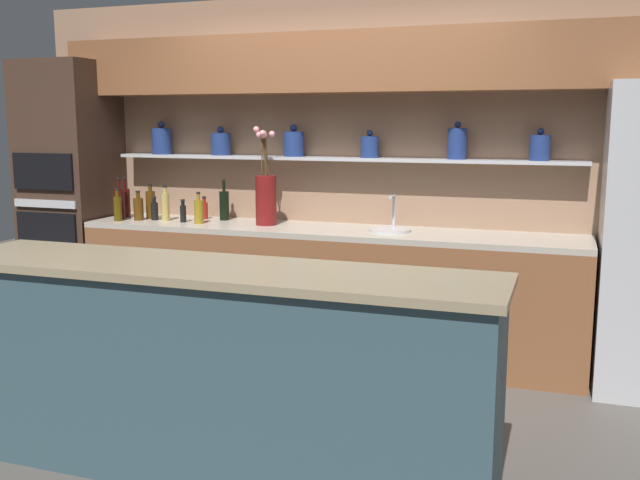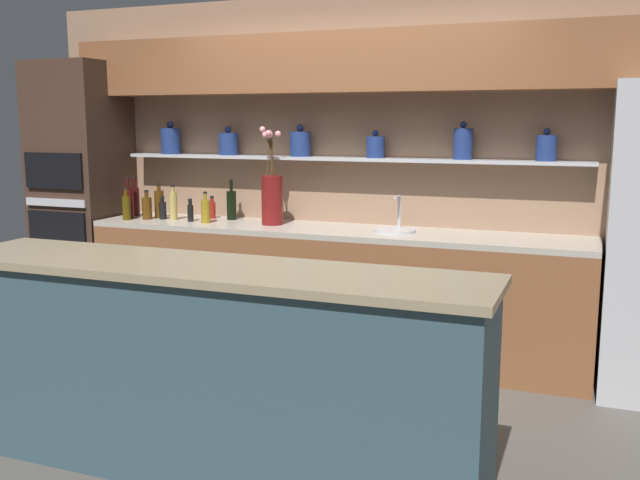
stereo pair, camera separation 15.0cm
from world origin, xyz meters
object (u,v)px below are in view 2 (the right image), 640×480
at_px(sink_fixture, 395,228).
at_px(bottle_wine_2, 135,201).
at_px(oven_tower, 83,195).
at_px(bottle_spirit_4, 159,204).
at_px(bottle_sauce_10, 190,212).
at_px(bottle_sauce_7, 212,209).
at_px(bottle_oil_0, 126,207).
at_px(flower_vase, 272,196).
at_px(bottle_wine_1, 129,203).
at_px(bottle_wine_3, 231,205).
at_px(bottle_spirit_9, 173,205).
at_px(bottle_oil_5, 206,211).
at_px(bottle_spirit_8, 147,208).
at_px(bottle_sauce_6, 163,210).

xyz_separation_m(sink_fixture, bottle_wine_2, (-2.20, 0.06, 0.10)).
height_order(oven_tower, bottle_spirit_4, oven_tower).
xyz_separation_m(bottle_spirit_4, bottle_sauce_10, (0.34, -0.09, -0.04)).
bearing_deg(bottle_sauce_7, bottle_oil_0, -150.72).
height_order(flower_vase, bottle_wine_1, flower_vase).
bearing_deg(bottle_sauce_10, bottle_wine_2, 167.80).
height_order(oven_tower, bottle_wine_1, oven_tower).
bearing_deg(bottle_wine_3, bottle_spirit_9, -156.74).
relative_size(bottle_wine_3, bottle_oil_5, 1.33).
bearing_deg(flower_vase, bottle_sauce_10, -173.14).
xyz_separation_m(sink_fixture, bottle_spirit_8, (-1.99, -0.09, 0.07)).
xyz_separation_m(bottle_wine_2, bottle_sauce_10, (0.60, -0.13, -0.04)).
bearing_deg(flower_vase, bottle_wine_2, 177.66).
distance_m(bottle_spirit_4, bottle_sauce_7, 0.43).
xyz_separation_m(bottle_sauce_7, bottle_spirit_9, (-0.24, -0.19, 0.04)).
height_order(flower_vase, bottle_wine_2, flower_vase).
bearing_deg(bottle_wine_2, bottle_wine_3, 5.58).
xyz_separation_m(sink_fixture, bottle_oil_5, (-1.45, -0.10, 0.07)).
height_order(bottle_wine_2, bottle_spirit_8, bottle_wine_2).
height_order(flower_vase, bottle_wine_3, flower_vase).
bearing_deg(bottle_wine_2, bottle_oil_0, -69.37).
xyz_separation_m(oven_tower, bottle_spirit_9, (0.89, -0.03, -0.04)).
bearing_deg(bottle_wine_2, flower_vase, -2.34).
height_order(bottle_oil_5, bottle_spirit_8, bottle_oil_5).
xyz_separation_m(bottle_sauce_6, bottle_sauce_10, (0.27, -0.04, -0.00)).
relative_size(oven_tower, bottle_wine_1, 6.58).
xyz_separation_m(bottle_oil_0, bottle_wine_1, (-0.05, 0.11, 0.02)).
relative_size(bottle_wine_1, bottle_oil_5, 1.37).
bearing_deg(bottle_oil_0, bottle_spirit_9, 22.13).
xyz_separation_m(bottle_wine_1, bottle_sauce_10, (0.57, -0.00, -0.05)).
bearing_deg(bottle_spirit_4, flower_vase, -0.84).
relative_size(oven_tower, sink_fixture, 7.33).
distance_m(oven_tower, bottle_sauce_10, 1.07).
xyz_separation_m(bottle_wine_1, bottle_sauce_7, (0.63, 0.22, -0.05)).
bearing_deg(bottle_spirit_4, bottle_sauce_7, 17.16).
height_order(oven_tower, bottle_oil_5, oven_tower).
bearing_deg(bottle_wine_3, bottle_spirit_4, -168.52).
xyz_separation_m(oven_tower, bottle_wine_1, (0.50, -0.06, -0.03)).
relative_size(bottle_sauce_6, bottle_sauce_10, 1.05).
relative_size(oven_tower, bottle_spirit_4, 7.83).
relative_size(bottle_oil_0, bottle_spirit_9, 0.92).
height_order(sink_fixture, bottle_oil_0, bottle_oil_0).
relative_size(bottle_sauce_7, bottle_sauce_10, 1.01).
distance_m(bottle_wine_1, bottle_spirit_4, 0.24).
bearing_deg(bottle_sauce_10, bottle_oil_5, -10.34).
xyz_separation_m(sink_fixture, bottle_oil_0, (-2.12, -0.18, 0.08)).
bearing_deg(bottle_spirit_4, bottle_wine_3, 11.48).
bearing_deg(bottle_sauce_6, flower_vase, 2.60).
bearing_deg(bottle_wine_3, bottle_sauce_7, 177.79).
height_order(flower_vase, bottle_sauce_7, flower_vase).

